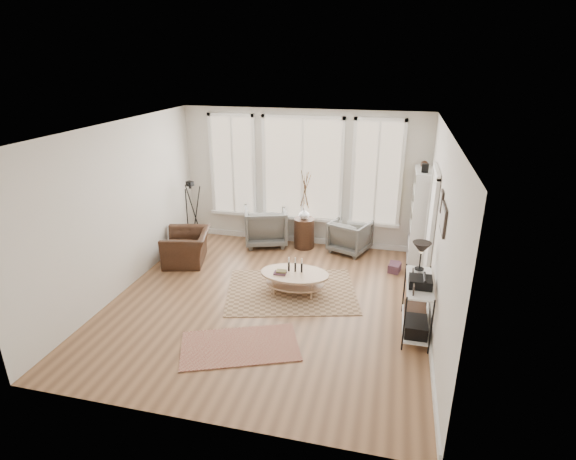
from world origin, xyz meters
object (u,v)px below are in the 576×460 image
(armchair_left, at_px, (265,226))
(accent_chair, at_px, (187,247))
(armchair_right, at_px, (350,236))
(low_shelf, at_px, (417,301))
(side_table, at_px, (305,209))
(bookcase, at_px, (419,217))
(coffee_table, at_px, (294,277))

(armchair_left, distance_m, accent_chair, 1.80)
(armchair_right, bearing_deg, low_shelf, 136.60)
(armchair_right, bearing_deg, side_table, 21.55)
(armchair_left, bearing_deg, side_table, 160.52)
(bookcase, bearing_deg, low_shelf, -91.28)
(low_shelf, height_order, armchair_left, low_shelf)
(bookcase, xyz_separation_m, low_shelf, (-0.06, -2.52, -0.44))
(side_table, xyz_separation_m, accent_chair, (-2.13, -1.28, -0.56))
(low_shelf, bearing_deg, armchair_right, 115.05)
(armchair_left, relative_size, armchair_right, 1.20)
(low_shelf, bearing_deg, accent_chair, 161.63)
(side_table, distance_m, accent_chair, 2.55)
(bookcase, distance_m, accent_chair, 4.62)
(armchair_right, xyz_separation_m, side_table, (-0.98, -0.00, 0.53))
(armchair_left, height_order, accent_chair, armchair_left)
(coffee_table, bearing_deg, bookcase, 40.63)
(coffee_table, height_order, accent_chair, accent_chair)
(armchair_left, xyz_separation_m, accent_chair, (-1.26, -1.28, -0.10))
(low_shelf, distance_m, armchair_right, 3.03)
(coffee_table, distance_m, accent_chair, 2.48)
(low_shelf, height_order, coffee_table, low_shelf)
(armchair_right, height_order, side_table, side_table)
(coffee_table, relative_size, side_table, 0.66)
(armchair_left, xyz_separation_m, side_table, (0.87, -0.00, 0.46))
(coffee_table, relative_size, accent_chair, 1.23)
(armchair_left, bearing_deg, bookcase, 156.49)
(low_shelf, xyz_separation_m, side_table, (-2.27, 2.75, 0.37))
(accent_chair, bearing_deg, side_table, 106.23)
(armchair_left, bearing_deg, coffee_table, 99.32)
(armchair_left, height_order, armchair_right, armchair_left)
(low_shelf, distance_m, side_table, 3.58)
(bookcase, relative_size, side_table, 1.13)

